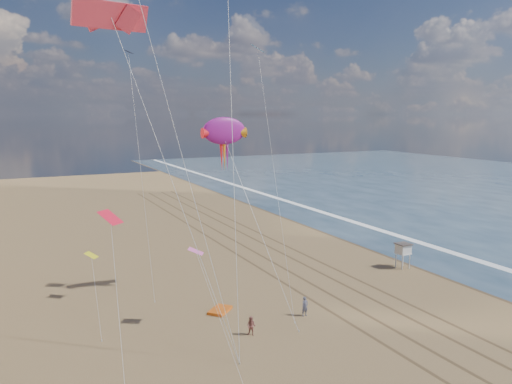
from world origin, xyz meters
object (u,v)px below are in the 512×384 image
show_kite (224,131)px  kite_flyer_a (305,306)px  lifeguard_stand (403,249)px  grounded_kite (220,310)px  kite_flyer_b (251,326)px

show_kite → kite_flyer_a: show_kite is taller
lifeguard_stand → show_kite: bearing=174.8°
grounded_kite → show_kite: show_kite is taller
grounded_kite → show_kite: size_ratio=0.12×
lifeguard_stand → kite_flyer_b: 24.14m
lifeguard_stand → kite_flyer_b: lifeguard_stand is taller
lifeguard_stand → kite_flyer_a: (-16.95, -6.71, -1.32)m
kite_flyer_a → kite_flyer_b: size_ratio=1.11×
grounded_kite → kite_flyer_b: 5.51m
lifeguard_stand → kite_flyer_b: (-22.70, -8.10, -1.40)m
show_kite → kite_flyer_b: 17.90m
lifeguard_stand → show_kite: size_ratio=0.15×
kite_flyer_a → kite_flyer_b: (-5.74, -1.40, -0.09)m
grounded_kite → lifeguard_stand: bearing=-35.8°
kite_flyer_b → kite_flyer_a: bearing=61.0°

